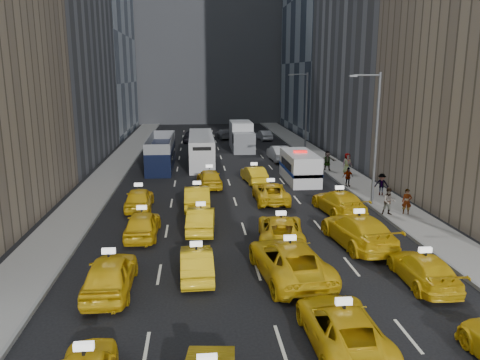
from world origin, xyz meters
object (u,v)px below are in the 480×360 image
(nypd_van, at_px, (300,167))
(double_decker, at_px, (161,152))
(pedestrian_0, at_px, (407,202))
(box_truck, at_px, (242,136))
(taxi_2, at_px, (342,327))
(city_bus, at_px, (201,149))

(nypd_van, relative_size, double_decker, 0.60)
(nypd_van, relative_size, pedestrian_0, 3.81)
(nypd_van, xyz_separation_m, double_decker, (-12.01, 7.24, 0.26))
(box_truck, bearing_deg, pedestrian_0, -73.41)
(taxi_2, distance_m, box_truck, 41.20)
(double_decker, xyz_separation_m, pedestrian_0, (16.62, -17.63, -0.49))
(taxi_2, bearing_deg, double_decker, -76.65)
(city_bus, bearing_deg, nypd_van, -52.21)
(box_truck, distance_m, pedestrian_0, 28.47)
(double_decker, distance_m, city_bus, 4.18)
(city_bus, bearing_deg, taxi_2, -87.79)
(nypd_van, xyz_separation_m, city_bus, (-8.13, 8.79, 0.25))
(taxi_2, relative_size, double_decker, 0.49)
(nypd_van, bearing_deg, taxi_2, -101.22)
(taxi_2, height_order, nypd_van, nypd_van)
(double_decker, bearing_deg, box_truck, 42.19)
(taxi_2, bearing_deg, pedestrian_0, -122.83)
(pedestrian_0, bearing_deg, nypd_van, 138.18)
(taxi_2, distance_m, nypd_van, 24.53)
(nypd_van, height_order, city_bus, city_bus)
(double_decker, bearing_deg, city_bus, 16.03)
(double_decker, relative_size, pedestrian_0, 6.32)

